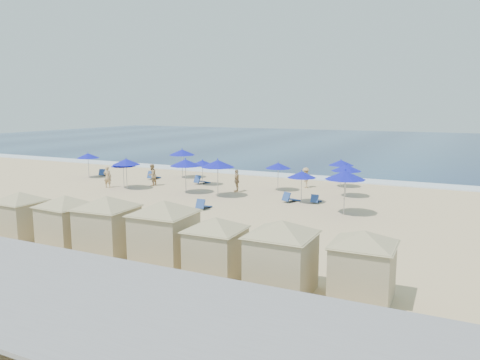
% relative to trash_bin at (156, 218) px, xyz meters
% --- Properties ---
extents(ground, '(160.00, 160.00, 0.00)m').
position_rel_trash_bin_xyz_m(ground, '(-0.99, 4.26, -0.42)').
color(ground, '#D6B987').
rests_on(ground, ground).
extents(ocean, '(160.00, 80.00, 0.06)m').
position_rel_trash_bin_xyz_m(ocean, '(-0.99, 59.26, -0.39)').
color(ocean, '#0D254C').
rests_on(ocean, ground).
extents(surf_line, '(160.00, 2.50, 0.08)m').
position_rel_trash_bin_xyz_m(surf_line, '(-0.99, 19.76, -0.38)').
color(surf_line, white).
rests_on(surf_line, ground).
extents(trash_bin, '(1.04, 1.04, 0.83)m').
position_rel_trash_bin_xyz_m(trash_bin, '(0.00, 0.00, 0.00)').
color(trash_bin, black).
rests_on(trash_bin, ground).
extents(cabana_0, '(4.11, 4.11, 2.58)m').
position_rel_trash_bin_xyz_m(cabana_0, '(-4.16, -5.01, 1.06)').
color(cabana_0, tan).
rests_on(cabana_0, ground).
extents(cabana_1, '(4.22, 4.22, 2.65)m').
position_rel_trash_bin_xyz_m(cabana_1, '(-1.28, -4.96, 1.10)').
color(cabana_1, tan).
rests_on(cabana_1, ground).
extents(cabana_2, '(4.55, 4.55, 2.86)m').
position_rel_trash_bin_xyz_m(cabana_2, '(1.16, -4.98, 1.22)').
color(cabana_2, tan).
rests_on(cabana_2, ground).
extents(cabana_3, '(4.65, 4.65, 2.92)m').
position_rel_trash_bin_xyz_m(cabana_3, '(4.02, -4.89, 1.25)').
color(cabana_3, tan).
rests_on(cabana_3, ground).
extents(cabana_4, '(4.08, 4.08, 2.56)m').
position_rel_trash_bin_xyz_m(cabana_4, '(6.59, -5.26, 1.05)').
color(cabana_4, tan).
rests_on(cabana_4, ground).
extents(cabana_5, '(4.47, 4.47, 2.80)m').
position_rel_trash_bin_xyz_m(cabana_5, '(9.25, -5.43, 1.19)').
color(cabana_5, tan).
rests_on(cabana_5, ground).
extents(cabana_6, '(4.18, 4.18, 2.62)m').
position_rel_trash_bin_xyz_m(cabana_6, '(11.89, -4.92, 1.08)').
color(cabana_6, tan).
rests_on(cabana_6, ground).
extents(umbrella_0, '(1.98, 1.98, 2.25)m').
position_rel_trash_bin_xyz_m(umbrella_0, '(-15.54, 11.11, 1.54)').
color(umbrella_0, '#A5A8AD').
rests_on(umbrella_0, ground).
extents(umbrella_1, '(1.92, 1.92, 2.19)m').
position_rel_trash_bin_xyz_m(umbrella_1, '(-9.22, 8.32, 1.48)').
color(umbrella_1, '#A5A8AD').
rests_on(umbrella_1, ground).
extents(umbrella_2, '(2.31, 2.31, 2.63)m').
position_rel_trash_bin_xyz_m(umbrella_2, '(-7.96, 14.65, 1.86)').
color(umbrella_2, '#A5A8AD').
rests_on(umbrella_2, ground).
extents(umbrella_3, '(2.13, 2.13, 2.43)m').
position_rel_trash_bin_xyz_m(umbrella_3, '(-8.71, 8.07, 1.69)').
color(umbrella_3, '#A5A8AD').
rests_on(umbrella_3, ground).
extents(umbrella_4, '(1.85, 1.85, 2.11)m').
position_rel_trash_bin_xyz_m(umbrella_4, '(-4.42, 12.21, 1.41)').
color(umbrella_4, '#A5A8AD').
rests_on(umbrella_4, ground).
extents(umbrella_5, '(2.28, 2.28, 2.59)m').
position_rel_trash_bin_xyz_m(umbrella_5, '(-3.72, 8.63, 1.83)').
color(umbrella_5, '#A5A8AD').
rests_on(umbrella_5, ground).
extents(umbrella_6, '(2.38, 2.38, 2.71)m').
position_rel_trash_bin_xyz_m(umbrella_6, '(-0.96, 8.50, 1.93)').
color(umbrella_6, '#A5A8AD').
rests_on(umbrella_6, ground).
extents(umbrella_7, '(1.93, 1.93, 2.20)m').
position_rel_trash_bin_xyz_m(umbrella_7, '(1.96, 12.54, 1.49)').
color(umbrella_7, '#A5A8AD').
rests_on(umbrella_7, ground).
extents(umbrella_8, '(1.92, 1.92, 2.19)m').
position_rel_trash_bin_xyz_m(umbrella_8, '(5.00, 9.06, 1.48)').
color(umbrella_8, '#A5A8AD').
rests_on(umbrella_8, ground).
extents(umbrella_9, '(1.96, 1.96, 2.23)m').
position_rel_trash_bin_xyz_m(umbrella_9, '(5.79, 16.15, 1.52)').
color(umbrella_9, '#A5A8AD').
rests_on(umbrella_9, ground).
extents(umbrella_10, '(2.09, 2.09, 2.38)m').
position_rel_trash_bin_xyz_m(umbrella_10, '(7.12, 12.37, 1.65)').
color(umbrella_10, '#A5A8AD').
rests_on(umbrella_10, ground).
extents(umbrella_11, '(2.39, 2.39, 2.71)m').
position_rel_trash_bin_xyz_m(umbrella_11, '(8.34, 7.01, 1.94)').
color(umbrella_11, '#A5A8AD').
rests_on(umbrella_11, ground).
extents(beach_chair_0, '(0.87, 1.32, 0.67)m').
position_rel_trash_bin_xyz_m(beach_chair_0, '(-15.09, 12.46, -0.18)').
color(beach_chair_0, '#26468D').
rests_on(beach_chair_0, ground).
extents(beach_chair_1, '(0.74, 1.44, 0.77)m').
position_rel_trash_bin_xyz_m(beach_chair_1, '(-9.87, 12.94, -0.15)').
color(beach_chair_1, '#26468D').
rests_on(beach_chair_1, ground).
extents(beach_chair_2, '(0.99, 1.48, 0.75)m').
position_rel_trash_bin_xyz_m(beach_chair_2, '(-4.87, 12.64, -0.16)').
color(beach_chair_2, '#26468D').
rests_on(beach_chair_2, ground).
extents(beach_chair_3, '(0.60, 1.27, 0.69)m').
position_rel_trash_bin_xyz_m(beach_chair_3, '(0.14, 4.60, -0.18)').
color(beach_chair_3, '#26468D').
rests_on(beach_chair_3, ground).
extents(beach_chair_4, '(1.03, 1.40, 0.70)m').
position_rel_trash_bin_xyz_m(beach_chair_4, '(4.21, 9.02, -0.17)').
color(beach_chair_4, '#26468D').
rests_on(beach_chair_4, ground).
extents(beach_chair_5, '(0.52, 1.13, 0.62)m').
position_rel_trash_bin_xyz_m(beach_chair_5, '(5.87, 9.46, -0.20)').
color(beach_chair_5, '#26468D').
rests_on(beach_chair_5, ground).
extents(beachgoer_0, '(0.71, 0.58, 1.67)m').
position_rel_trash_bin_xyz_m(beachgoer_0, '(-10.49, 7.92, 0.42)').
color(beachgoer_0, tan).
rests_on(beachgoer_0, ground).
extents(beachgoer_1, '(0.72, 0.89, 1.74)m').
position_rel_trash_bin_xyz_m(beachgoer_1, '(-7.89, 10.15, 0.45)').
color(beachgoer_1, tan).
rests_on(beachgoer_1, ground).
extents(beachgoer_2, '(0.64, 1.05, 1.67)m').
position_rel_trash_bin_xyz_m(beachgoer_2, '(-0.63, 10.80, 0.42)').
color(beachgoer_2, tan).
rests_on(beachgoer_2, ground).
extents(beachgoer_3, '(0.81, 1.13, 1.57)m').
position_rel_trash_bin_xyz_m(beachgoer_3, '(3.39, 14.79, 0.37)').
color(beachgoer_3, tan).
rests_on(beachgoer_3, ground).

